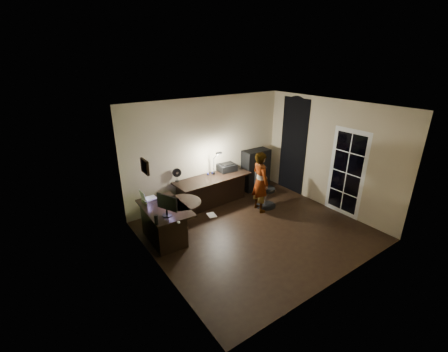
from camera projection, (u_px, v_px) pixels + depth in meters
floor at (257, 231)px, 6.63m from camera, size 4.50×4.00×0.01m
ceiling at (263, 107)px, 5.62m from camera, size 4.50×4.00×0.01m
wall_back at (207, 151)px, 7.65m from camera, size 4.50×0.01×2.70m
wall_front at (346, 214)px, 4.60m from camera, size 4.50×0.01×2.70m
wall_left at (156, 203)px, 4.92m from camera, size 0.01×4.00×2.70m
wall_right at (329, 155)px, 7.32m from camera, size 0.01×4.00×2.70m
green_wall_overlay at (157, 203)px, 4.93m from camera, size 0.00×4.00×2.70m
arched_doorway at (293, 146)px, 8.21m from camera, size 0.01×0.90×2.60m
french_door at (346, 173)px, 7.01m from camera, size 0.02×0.92×2.10m
framed_picture at (145, 167)px, 5.10m from camera, size 0.04×0.30×0.25m
desk_left at (166, 223)px, 6.21m from camera, size 0.84×1.33×0.75m
desk_right at (213, 191)px, 7.68m from camera, size 2.04×0.79×0.76m
cabinet at (256, 170)px, 8.54m from camera, size 0.79×0.42×1.16m
laptop_stand at (150, 201)px, 6.19m from camera, size 0.30×0.27×0.11m
laptop at (149, 194)px, 6.13m from camera, size 0.30×0.28×0.20m
monitor at (167, 208)px, 5.69m from camera, size 0.28×0.46×0.31m
mouse at (179, 222)px, 5.48m from camera, size 0.08×0.10×0.03m
phone at (163, 200)px, 6.37m from camera, size 0.09×0.14×0.01m
pen at (175, 203)px, 6.24m from camera, size 0.06×0.15×0.01m
speaker at (156, 220)px, 5.42m from camera, size 0.08×0.08×0.19m
notepad at (212, 215)px, 5.75m from camera, size 0.18×0.23×0.01m
desk_fan at (177, 175)px, 7.24m from camera, size 0.23×0.15×0.33m
headphones at (210, 173)px, 7.70m from camera, size 0.18×0.10×0.08m
printer at (227, 167)px, 7.93m from camera, size 0.48×0.39×0.20m
desk_lamp at (214, 161)px, 7.61m from camera, size 0.28×0.36×0.69m
office_chair at (266, 189)px, 7.56m from camera, size 0.54×0.54×0.95m
person at (260, 182)px, 7.26m from camera, size 0.44×0.59×1.52m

